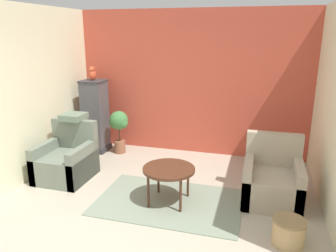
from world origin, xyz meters
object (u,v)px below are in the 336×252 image
object	(u,v)px
coffee_table	(169,171)
armchair_right	(272,181)
parrot	(93,74)
birdcage	(95,117)
wicker_basket	(289,231)
potted_plant	(119,125)
armchair_left	(67,161)

from	to	relation	value
coffee_table	armchair_right	xyz separation A→B (m)	(1.39, 0.46, -0.19)
parrot	birdcage	bearing A→B (deg)	-90.00
coffee_table	birdcage	bearing A→B (deg)	140.40
parrot	wicker_basket	world-z (taller)	parrot
birdcage	parrot	bearing A→B (deg)	90.00
coffee_table	potted_plant	bearing A→B (deg)	132.09
armchair_right	potted_plant	world-z (taller)	armchair_right
potted_plant	wicker_basket	bearing A→B (deg)	-35.80
armchair_left	birdcage	bearing A→B (deg)	96.64
birdcage	coffee_table	bearing A→B (deg)	-39.60
parrot	wicker_basket	bearing A→B (deg)	-31.78
birdcage	armchair_left	bearing A→B (deg)	-83.36
armchair_left	wicker_basket	xyz separation A→B (m)	(3.40, -0.88, -0.12)
potted_plant	armchair_right	bearing A→B (deg)	-22.37
armchair_right	wicker_basket	xyz separation A→B (m)	(0.17, -1.02, -0.12)
armchair_right	potted_plant	xyz separation A→B (m)	(-2.88, 1.19, 0.28)
armchair_right	birdcage	distance (m)	3.61
armchair_left	wicker_basket	size ratio (longest dim) A/B	2.47
armchair_left	parrot	world-z (taller)	parrot
parrot	coffee_table	bearing A→B (deg)	-39.64
birdcage	wicker_basket	world-z (taller)	birdcage
armchair_left	armchair_right	bearing A→B (deg)	2.42
birdcage	parrot	world-z (taller)	parrot
coffee_table	parrot	distance (m)	2.80
coffee_table	parrot	bearing A→B (deg)	140.36
armchair_right	potted_plant	bearing A→B (deg)	157.63
armchair_left	wicker_basket	distance (m)	3.51
potted_plant	wicker_basket	distance (m)	3.79
potted_plant	coffee_table	bearing A→B (deg)	-47.91
parrot	potted_plant	distance (m)	1.10
coffee_table	armchair_right	size ratio (longest dim) A/B	0.79
armchair_left	armchair_right	world-z (taller)	same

